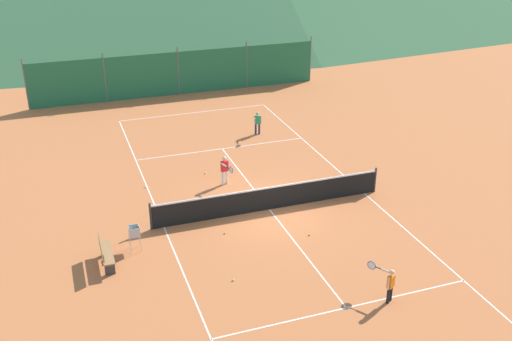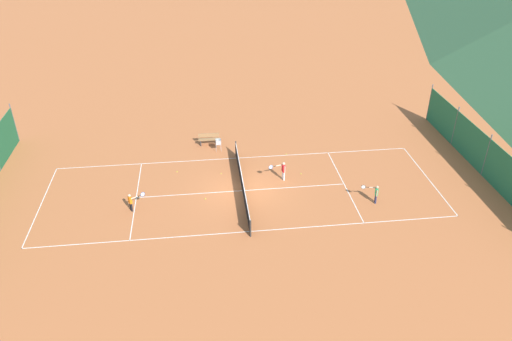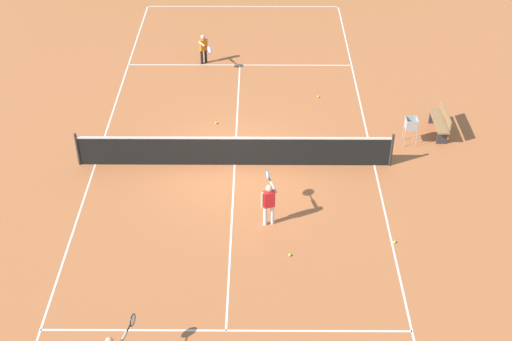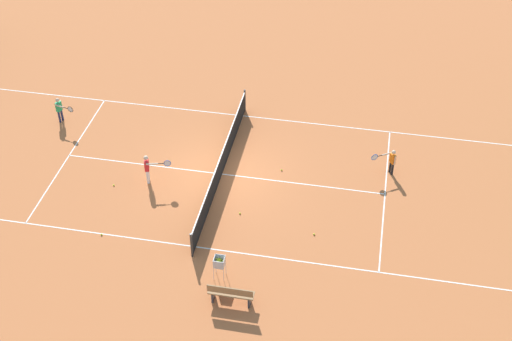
{
  "view_description": "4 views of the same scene",
  "coord_description": "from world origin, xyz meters",
  "px_view_note": "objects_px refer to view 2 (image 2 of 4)",
  "views": [
    {
      "loc": [
        -7.21,
        -18.91,
        10.98
      ],
      "look_at": [
        0.0,
        1.56,
        0.97
      ],
      "focal_mm": 42.0,
      "sensor_mm": 36.0,
      "label": 1
    },
    {
      "loc": [
        25.55,
        -2.25,
        16.68
      ],
      "look_at": [
        0.1,
        0.83,
        1.44
      ],
      "focal_mm": 35.0,
      "sensor_mm": 36.0,
      "label": 2
    },
    {
      "loc": [
        -0.72,
        17.15,
        11.97
      ],
      "look_at": [
        -0.64,
        2.37,
        1.47
      ],
      "focal_mm": 50.0,
      "sensor_mm": 36.0,
      "label": 3
    },
    {
      "loc": [
        -21.08,
        -5.42,
        17.9
      ],
      "look_at": [
        -0.51,
        -1.47,
        0.81
      ],
      "focal_mm": 50.0,
      "sensor_mm": 36.0,
      "label": 4
    }
  ],
  "objects_px": {
    "player_far_service": "(131,201)",
    "courtside_bench": "(209,139)",
    "tennis_ball_by_net_right": "(205,199)",
    "tennis_ball_by_net_left": "(221,173)",
    "ball_hopper": "(218,143)",
    "tennis_ball_far_corner": "(286,154)",
    "player_far_baseline": "(283,170)",
    "tennis_ball_service_box": "(301,174)",
    "tennis_net": "(242,184)",
    "tennis_ball_alley_left": "(177,172)",
    "player_near_service": "(376,193)"
  },
  "relations": [
    {
      "from": "tennis_ball_alley_left",
      "to": "tennis_ball_service_box",
      "type": "bearing_deg",
      "value": 81.22
    },
    {
      "from": "player_far_service",
      "to": "tennis_ball_by_net_right",
      "type": "bearing_deg",
      "value": 98.7
    },
    {
      "from": "tennis_ball_alley_left",
      "to": "ball_hopper",
      "type": "xyz_separation_m",
      "value": [
        -2.57,
        2.86,
        0.63
      ]
    },
    {
      "from": "tennis_net",
      "to": "ball_hopper",
      "type": "distance_m",
      "value": 5.41
    },
    {
      "from": "player_far_service",
      "to": "courtside_bench",
      "type": "height_order",
      "value": "player_far_service"
    },
    {
      "from": "tennis_net",
      "to": "tennis_ball_by_net_right",
      "type": "height_order",
      "value": "tennis_net"
    },
    {
      "from": "player_far_baseline",
      "to": "courtside_bench",
      "type": "height_order",
      "value": "player_far_baseline"
    },
    {
      "from": "tennis_ball_far_corner",
      "to": "player_far_service",
      "type": "bearing_deg",
      "value": -61.21
    },
    {
      "from": "tennis_ball_by_net_left",
      "to": "tennis_ball_service_box",
      "type": "bearing_deg",
      "value": 82.75
    },
    {
      "from": "tennis_net",
      "to": "tennis_ball_by_net_left",
      "type": "height_order",
      "value": "tennis_net"
    },
    {
      "from": "player_far_service",
      "to": "courtside_bench",
      "type": "xyz_separation_m",
      "value": [
        -7.65,
        4.73,
        -0.21
      ]
    },
    {
      "from": "tennis_net",
      "to": "tennis_ball_service_box",
      "type": "bearing_deg",
      "value": 110.6
    },
    {
      "from": "tennis_ball_by_net_left",
      "to": "player_near_service",
      "type": "bearing_deg",
      "value": 63.69
    },
    {
      "from": "ball_hopper",
      "to": "courtside_bench",
      "type": "bearing_deg",
      "value": -149.61
    },
    {
      "from": "tennis_net",
      "to": "player_far_baseline",
      "type": "distance_m",
      "value": 2.84
    },
    {
      "from": "tennis_ball_far_corner",
      "to": "tennis_ball_service_box",
      "type": "bearing_deg",
      "value": 10.6
    },
    {
      "from": "tennis_ball_service_box",
      "to": "courtside_bench",
      "type": "xyz_separation_m",
      "value": [
        -4.86,
        -5.73,
        0.42
      ]
    },
    {
      "from": "player_near_service",
      "to": "tennis_ball_by_net_left",
      "type": "distance_m",
      "value": 9.83
    },
    {
      "from": "tennis_ball_alley_left",
      "to": "courtside_bench",
      "type": "xyz_separation_m",
      "value": [
        -3.63,
        2.24,
        0.42
      ]
    },
    {
      "from": "tennis_ball_by_net_left",
      "to": "player_far_service",
      "type": "bearing_deg",
      "value": -57.07
    },
    {
      "from": "tennis_ball_by_net_left",
      "to": "ball_hopper",
      "type": "xyz_separation_m",
      "value": [
        -3.15,
        0.03,
        0.63
      ]
    },
    {
      "from": "tennis_ball_by_net_left",
      "to": "player_far_baseline",
      "type": "bearing_deg",
      "value": 73.05
    },
    {
      "from": "player_far_baseline",
      "to": "ball_hopper",
      "type": "distance_m",
      "value": 5.76
    },
    {
      "from": "player_near_service",
      "to": "tennis_ball_by_net_right",
      "type": "bearing_deg",
      "value": -98.89
    },
    {
      "from": "tennis_ball_by_net_right",
      "to": "ball_hopper",
      "type": "relative_size",
      "value": 0.07
    },
    {
      "from": "tennis_ball_by_net_left",
      "to": "tennis_ball_alley_left",
      "type": "xyz_separation_m",
      "value": [
        -0.58,
        -2.83,
        0.0
      ]
    },
    {
      "from": "player_far_baseline",
      "to": "tennis_ball_service_box",
      "type": "bearing_deg",
      "value": 111.77
    },
    {
      "from": "tennis_ball_alley_left",
      "to": "tennis_ball_by_net_left",
      "type": "bearing_deg",
      "value": 78.47
    },
    {
      "from": "tennis_ball_service_box",
      "to": "courtside_bench",
      "type": "height_order",
      "value": "courtside_bench"
    },
    {
      "from": "tennis_ball_far_corner",
      "to": "courtside_bench",
      "type": "distance_m",
      "value": 5.68
    },
    {
      "from": "player_near_service",
      "to": "tennis_ball_alley_left",
      "type": "relative_size",
      "value": 17.76
    },
    {
      "from": "tennis_net",
      "to": "tennis_ball_by_net_left",
      "type": "bearing_deg",
      "value": -151.13
    },
    {
      "from": "player_far_service",
      "to": "tennis_ball_far_corner",
      "type": "height_order",
      "value": "player_far_service"
    },
    {
      "from": "player_far_service",
      "to": "tennis_ball_by_net_right",
      "type": "distance_m",
      "value": 4.31
    },
    {
      "from": "tennis_ball_far_corner",
      "to": "ball_hopper",
      "type": "height_order",
      "value": "ball_hopper"
    },
    {
      "from": "player_far_baseline",
      "to": "tennis_ball_by_net_right",
      "type": "relative_size",
      "value": 19.04
    },
    {
      "from": "tennis_ball_by_net_right",
      "to": "tennis_ball_by_net_left",
      "type": "xyz_separation_m",
      "value": [
        -2.8,
        1.1,
        0.0
      ]
    },
    {
      "from": "player_far_service",
      "to": "player_far_baseline",
      "type": "xyz_separation_m",
      "value": [
        -2.27,
        9.16,
        0.07
      ]
    },
    {
      "from": "tennis_ball_alley_left",
      "to": "courtside_bench",
      "type": "distance_m",
      "value": 4.28
    },
    {
      "from": "tennis_net",
      "to": "ball_hopper",
      "type": "relative_size",
      "value": 10.31
    },
    {
      "from": "tennis_net",
      "to": "tennis_ball_by_net_right",
      "type": "xyz_separation_m",
      "value": [
        0.66,
        -2.28,
        -0.47
      ]
    },
    {
      "from": "tennis_net",
      "to": "tennis_ball_service_box",
      "type": "height_order",
      "value": "tennis_net"
    },
    {
      "from": "tennis_ball_by_net_left",
      "to": "tennis_ball_service_box",
      "type": "height_order",
      "value": "same"
    },
    {
      "from": "player_far_service",
      "to": "tennis_ball_by_net_left",
      "type": "xyz_separation_m",
      "value": [
        -3.44,
        5.32,
        -0.62
      ]
    },
    {
      "from": "tennis_net",
      "to": "player_far_service",
      "type": "bearing_deg",
      "value": -78.65
    },
    {
      "from": "tennis_net",
      "to": "player_far_service",
      "type": "distance_m",
      "value": 6.63
    },
    {
      "from": "player_far_service",
      "to": "player_near_service",
      "type": "xyz_separation_m",
      "value": [
        0.9,
        14.11,
        0.03
      ]
    },
    {
      "from": "player_near_service",
      "to": "tennis_ball_by_net_left",
      "type": "height_order",
      "value": "player_near_service"
    },
    {
      "from": "tennis_ball_by_net_right",
      "to": "tennis_ball_by_net_left",
      "type": "bearing_deg",
      "value": 158.48
    },
    {
      "from": "player_far_baseline",
      "to": "player_far_service",
      "type": "bearing_deg",
      "value": -76.05
    }
  ]
}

